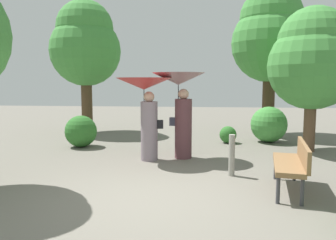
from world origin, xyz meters
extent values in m
plane|color=#6B665B|center=(0.00, 0.00, 0.00)|extent=(40.00, 40.00, 0.00)
cylinder|color=gray|center=(-0.39, 2.56, 0.69)|extent=(0.40, 0.40, 1.38)
sphere|color=tan|center=(-0.39, 2.56, 1.50)|extent=(0.25, 0.25, 0.25)
cylinder|color=#333338|center=(-0.51, 2.56, 1.28)|extent=(0.02, 0.02, 0.76)
cone|color=#B22D2D|center=(-0.51, 2.56, 1.80)|extent=(1.30, 1.30, 0.27)
cube|color=black|center=(-0.13, 2.55, 0.86)|extent=(0.14, 0.10, 0.20)
cylinder|color=#563338|center=(0.39, 2.86, 0.72)|extent=(0.41, 0.41, 1.43)
sphere|color=tan|center=(0.39, 2.86, 1.55)|extent=(0.26, 0.26, 0.26)
cylinder|color=#333338|center=(0.27, 2.86, 1.36)|extent=(0.02, 0.02, 0.83)
cone|color=gray|center=(0.27, 2.86, 1.91)|extent=(1.26, 1.26, 0.29)
cube|color=#333342|center=(0.13, 2.86, 0.89)|extent=(0.14, 0.10, 0.20)
cylinder|color=#38383D|center=(2.23, 1.26, 0.22)|extent=(0.06, 0.06, 0.44)
cylinder|color=#38383D|center=(2.57, 1.20, 0.22)|extent=(0.06, 0.06, 0.44)
cylinder|color=#38383D|center=(1.99, -0.06, 0.22)|extent=(0.06, 0.06, 0.44)
cylinder|color=#38383D|center=(2.33, -0.12, 0.22)|extent=(0.06, 0.06, 0.44)
cube|color=olive|center=(2.28, 0.57, 0.46)|extent=(0.70, 1.55, 0.08)
cube|color=olive|center=(2.52, 0.52, 0.66)|extent=(0.33, 1.49, 0.35)
cylinder|color=#4C3823|center=(-3.39, 6.76, 1.98)|extent=(0.40, 0.40, 3.96)
sphere|color=#428C3D|center=(-3.39, 6.76, 2.97)|extent=(2.54, 2.54, 2.54)
sphere|color=#428C3D|center=(-3.39, 6.76, 3.76)|extent=(2.03, 2.03, 2.03)
cylinder|color=brown|center=(3.68, 3.99, 1.51)|extent=(0.30, 0.30, 3.01)
sphere|color=#428C3D|center=(3.68, 3.99, 2.26)|extent=(2.28, 2.28, 2.28)
sphere|color=#428C3D|center=(3.68, 3.99, 2.86)|extent=(1.82, 1.82, 1.82)
cylinder|color=#42301E|center=(3.16, 6.89, 2.11)|extent=(0.42, 0.42, 4.23)
sphere|color=#428C3D|center=(3.16, 6.89, 3.17)|extent=(2.67, 2.67, 2.67)
sphere|color=#428C3D|center=(3.16, 6.89, 4.01)|extent=(2.13, 2.13, 2.13)
sphere|color=#428C3D|center=(2.88, 5.28, 0.55)|extent=(1.10, 1.10, 1.10)
sphere|color=#2D6B28|center=(-2.58, 3.95, 0.45)|extent=(0.90, 0.90, 0.90)
sphere|color=#2D6B28|center=(1.63, 5.01, 0.26)|extent=(0.51, 0.51, 0.51)
cylinder|color=gray|center=(1.43, 1.40, 0.41)|extent=(0.12, 0.12, 0.82)
camera|label=1|loc=(0.84, -5.04, 1.82)|focal=35.38mm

